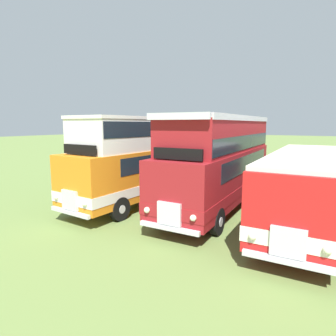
# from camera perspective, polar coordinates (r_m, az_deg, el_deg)

# --- Properties ---
(bus_first_in_row) EXTENTS (3.08, 11.36, 4.49)m
(bus_first_in_row) POSITION_cam_1_polar(r_m,az_deg,el_deg) (16.03, -2.72, 2.80)
(bus_first_in_row) COLOR orange
(bus_first_in_row) RESTS_ON ground
(bus_second_in_row) EXTENTS (2.90, 10.42, 4.52)m
(bus_second_in_row) POSITION_cam_1_polar(r_m,az_deg,el_deg) (14.36, 10.43, 1.50)
(bus_second_in_row) COLOR maroon
(bus_second_in_row) RESTS_ON ground
(bus_third_in_row) EXTENTS (2.88, 10.20, 2.99)m
(bus_third_in_row) POSITION_cam_1_polar(r_m,az_deg,el_deg) (12.95, 25.54, -2.72)
(bus_third_in_row) COLOR red
(bus_third_in_row) RESTS_ON ground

